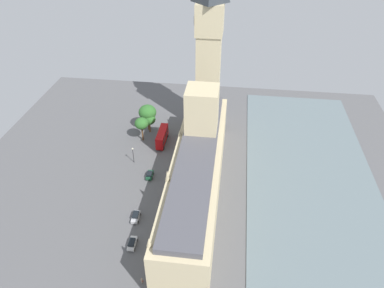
{
  "coord_description": "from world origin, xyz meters",
  "views": [
    {
      "loc": [
        -10.49,
        75.83,
        72.6
      ],
      "look_at": [
        1.0,
        -13.41,
        8.04
      ],
      "focal_mm": 33.77,
      "sensor_mm": 36.0,
      "label": 1
    }
  ],
  "objects_px": {
    "double_decker_bus_midblock": "(162,136)",
    "plane_tree_leading": "(149,119)",
    "plane_tree_near_tower": "(141,124)",
    "car_silver_trailing": "(136,216)",
    "pedestrian_opposite_hall": "(142,281)",
    "street_lamp_by_river_gate": "(133,152)",
    "parliament_building": "(197,168)",
    "clock_tower": "(209,42)",
    "car_dark_green_corner": "(150,175)",
    "plane_tree_under_trees": "(147,112)",
    "car_white_kerbside": "(132,243)",
    "pedestrian_far_end": "(171,168)"
  },
  "relations": [
    {
      "from": "double_decker_bus_midblock",
      "to": "plane_tree_leading",
      "type": "xyz_separation_m",
      "value": [
        5.73,
        -6.16,
        2.62
      ]
    },
    {
      "from": "plane_tree_near_tower",
      "to": "car_silver_trailing",
      "type": "bearing_deg",
      "value": 100.72
    },
    {
      "from": "pedestrian_opposite_hall",
      "to": "plane_tree_near_tower",
      "type": "bearing_deg",
      "value": -141.17
    },
    {
      "from": "double_decker_bus_midblock",
      "to": "street_lamp_by_river_gate",
      "type": "relative_size",
      "value": 1.85
    },
    {
      "from": "plane_tree_leading",
      "to": "parliament_building",
      "type": "bearing_deg",
      "value": 125.81
    },
    {
      "from": "clock_tower",
      "to": "street_lamp_by_river_gate",
      "type": "xyz_separation_m",
      "value": [
        21.06,
        26.17,
        -27.34
      ]
    },
    {
      "from": "double_decker_bus_midblock",
      "to": "car_dark_green_corner",
      "type": "relative_size",
      "value": 2.55
    },
    {
      "from": "car_silver_trailing",
      "to": "pedestrian_opposite_hall",
      "type": "xyz_separation_m",
      "value": [
        -6.18,
        18.5,
        -0.16
      ]
    },
    {
      "from": "pedestrian_opposite_hall",
      "to": "plane_tree_under_trees",
      "type": "height_order",
      "value": "plane_tree_under_trees"
    },
    {
      "from": "plane_tree_near_tower",
      "to": "plane_tree_leading",
      "type": "height_order",
      "value": "plane_tree_near_tower"
    },
    {
      "from": "car_silver_trailing",
      "to": "car_white_kerbside",
      "type": "relative_size",
      "value": 1.02
    },
    {
      "from": "clock_tower",
      "to": "car_silver_trailing",
      "type": "bearing_deg",
      "value": 73.97
    },
    {
      "from": "parliament_building",
      "to": "car_white_kerbside",
      "type": "xyz_separation_m",
      "value": [
        13.55,
        22.07,
        -7.42
      ]
    },
    {
      "from": "car_silver_trailing",
      "to": "plane_tree_under_trees",
      "type": "distance_m",
      "value": 43.99
    },
    {
      "from": "plane_tree_under_trees",
      "to": "street_lamp_by_river_gate",
      "type": "bearing_deg",
      "value": 88.76
    },
    {
      "from": "plane_tree_under_trees",
      "to": "street_lamp_by_river_gate",
      "type": "height_order",
      "value": "plane_tree_under_trees"
    },
    {
      "from": "parliament_building",
      "to": "clock_tower",
      "type": "distance_m",
      "value": 43.17
    },
    {
      "from": "clock_tower",
      "to": "pedestrian_far_end",
      "type": "relative_size",
      "value": 36.55
    },
    {
      "from": "car_dark_green_corner",
      "to": "pedestrian_far_end",
      "type": "distance_m",
      "value": 7.23
    },
    {
      "from": "parliament_building",
      "to": "clock_tower",
      "type": "xyz_separation_m",
      "value": [
        0.63,
        -36.49,
        23.05
      ]
    },
    {
      "from": "parliament_building",
      "to": "pedestrian_far_end",
      "type": "bearing_deg",
      "value": -41.53
    },
    {
      "from": "car_silver_trailing",
      "to": "pedestrian_opposite_hall",
      "type": "bearing_deg",
      "value": 106.78
    },
    {
      "from": "plane_tree_near_tower",
      "to": "plane_tree_leading",
      "type": "distance_m",
      "value": 5.7
    },
    {
      "from": "parliament_building",
      "to": "plane_tree_leading",
      "type": "relative_size",
      "value": 9.25
    },
    {
      "from": "parliament_building",
      "to": "double_decker_bus_midblock",
      "type": "height_order",
      "value": "parliament_building"
    },
    {
      "from": "plane_tree_leading",
      "to": "car_white_kerbside",
      "type": "bearing_deg",
      "value": 97.78
    },
    {
      "from": "car_dark_green_corner",
      "to": "plane_tree_near_tower",
      "type": "height_order",
      "value": "plane_tree_near_tower"
    },
    {
      "from": "car_dark_green_corner",
      "to": "car_silver_trailing",
      "type": "distance_m",
      "value": 17.14
    },
    {
      "from": "clock_tower",
      "to": "car_dark_green_corner",
      "type": "distance_m",
      "value": 46.92
    },
    {
      "from": "clock_tower",
      "to": "car_silver_trailing",
      "type": "xyz_separation_m",
      "value": [
        14.3,
        49.8,
        -30.47
      ]
    },
    {
      "from": "plane_tree_leading",
      "to": "street_lamp_by_river_gate",
      "type": "distance_m",
      "value": 18.08
    },
    {
      "from": "plane_tree_under_trees",
      "to": "plane_tree_near_tower",
      "type": "bearing_deg",
      "value": 85.47
    },
    {
      "from": "car_dark_green_corner",
      "to": "plane_tree_under_trees",
      "type": "relative_size",
      "value": 0.41
    },
    {
      "from": "street_lamp_by_river_gate",
      "to": "parliament_building",
      "type": "bearing_deg",
      "value": 154.53
    },
    {
      "from": "pedestrian_far_end",
      "to": "parliament_building",
      "type": "bearing_deg",
      "value": -16.67
    },
    {
      "from": "plane_tree_near_tower",
      "to": "street_lamp_by_river_gate",
      "type": "relative_size",
      "value": 1.56
    },
    {
      "from": "parliament_building",
      "to": "plane_tree_leading",
      "type": "height_order",
      "value": "parliament_building"
    },
    {
      "from": "double_decker_bus_midblock",
      "to": "plane_tree_near_tower",
      "type": "distance_m",
      "value": 8.24
    },
    {
      "from": "double_decker_bus_midblock",
      "to": "car_dark_green_corner",
      "type": "distance_m",
      "value": 18.41
    },
    {
      "from": "pedestrian_opposite_hall",
      "to": "plane_tree_under_trees",
      "type": "distance_m",
      "value": 63.16
    },
    {
      "from": "parliament_building",
      "to": "car_dark_green_corner",
      "type": "xyz_separation_m",
      "value": [
        15.01,
        -3.84,
        -7.42
      ]
    },
    {
      "from": "car_silver_trailing",
      "to": "street_lamp_by_river_gate",
      "type": "distance_m",
      "value": 24.78
    },
    {
      "from": "pedestrian_far_end",
      "to": "double_decker_bus_midblock",
      "type": "bearing_deg",
      "value": 136.31
    },
    {
      "from": "car_white_kerbside",
      "to": "plane_tree_under_trees",
      "type": "xyz_separation_m",
      "value": [
        7.71,
        -51.83,
        6.34
      ]
    },
    {
      "from": "plane_tree_near_tower",
      "to": "car_dark_green_corner",
      "type": "bearing_deg",
      "value": 109.54
    },
    {
      "from": "car_white_kerbside",
      "to": "street_lamp_by_river_gate",
      "type": "xyz_separation_m",
      "value": [
        8.14,
        -32.39,
        3.12
      ]
    },
    {
      "from": "parliament_building",
      "to": "pedestrian_far_end",
      "type": "distance_m",
      "value": 14.44
    },
    {
      "from": "car_white_kerbside",
      "to": "pedestrian_far_end",
      "type": "xyz_separation_m",
      "value": [
        -4.34,
        -30.23,
        -0.14
      ]
    },
    {
      "from": "double_decker_bus_midblock",
      "to": "pedestrian_far_end",
      "type": "distance_m",
      "value": 15.16
    },
    {
      "from": "pedestrian_far_end",
      "to": "plane_tree_near_tower",
      "type": "xyz_separation_m",
      "value": [
        12.59,
        -14.83,
        5.99
      ]
    }
  ]
}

